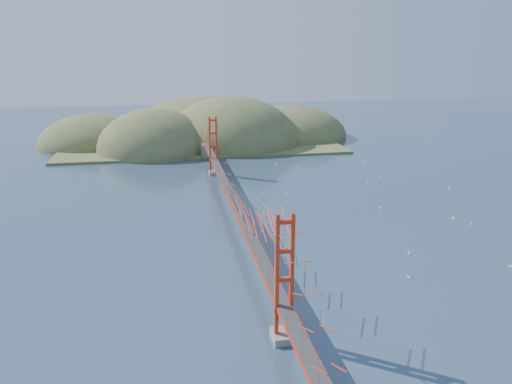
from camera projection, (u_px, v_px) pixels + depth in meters
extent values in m
plane|color=#324B65|center=(235.00, 225.00, 72.29)|extent=(320.00, 320.00, 0.00)
cube|color=gray|center=(283.00, 336.00, 43.88)|extent=(2.00, 2.40, 0.70)
cube|color=gray|center=(214.00, 173.00, 100.51)|extent=(2.00, 2.40, 0.70)
cube|color=red|center=(235.00, 203.00, 71.37)|extent=(1.40, 92.00, 0.16)
cube|color=red|center=(235.00, 204.00, 71.43)|extent=(1.33, 92.00, 0.24)
cube|color=#38383A|center=(235.00, 202.00, 71.34)|extent=(1.19, 92.00, 0.03)
cube|color=gray|center=(207.00, 151.00, 115.25)|extent=(2.20, 2.60, 3.30)
cube|color=olive|center=(201.00, 143.00, 132.63)|extent=(70.00, 40.00, 0.60)
ellipsoid|color=olive|center=(155.00, 151.00, 123.06)|extent=(28.00, 28.00, 21.00)
ellipsoid|color=olive|center=(232.00, 144.00, 132.21)|extent=(36.00, 36.00, 25.00)
ellipsoid|color=olive|center=(290.00, 137.00, 142.90)|extent=(32.00, 32.00, 18.00)
ellipsoid|color=olive|center=(94.00, 144.00, 131.59)|extent=(28.00, 28.00, 16.00)
ellipsoid|color=olive|center=(204.00, 135.00, 146.27)|extent=(44.00, 44.00, 22.00)
cube|color=white|center=(380.00, 208.00, 79.68)|extent=(0.29, 0.50, 0.09)
cylinder|color=white|center=(380.00, 206.00, 79.61)|extent=(0.01, 0.01, 0.52)
cube|color=white|center=(454.00, 218.00, 74.91)|extent=(0.23, 0.63, 0.11)
cylinder|color=white|center=(454.00, 216.00, 74.82)|extent=(0.02, 0.02, 0.67)
cube|color=white|center=(381.00, 176.00, 98.97)|extent=(0.20, 0.61, 0.11)
cylinder|color=white|center=(381.00, 175.00, 98.88)|extent=(0.02, 0.02, 0.67)
cube|color=white|center=(276.00, 165.00, 108.02)|extent=(0.61, 0.29, 0.11)
cylinder|color=white|center=(277.00, 164.00, 107.93)|extent=(0.02, 0.02, 0.64)
cube|color=white|center=(409.00, 277.00, 55.71)|extent=(0.35, 0.52, 0.09)
cylinder|color=white|center=(409.00, 275.00, 55.63)|extent=(0.01, 0.01, 0.54)
cube|color=white|center=(449.00, 189.00, 90.33)|extent=(0.57, 0.58, 0.11)
cylinder|color=white|center=(449.00, 187.00, 90.24)|extent=(0.02, 0.02, 0.67)
cube|color=white|center=(511.00, 266.00, 58.42)|extent=(0.48, 0.59, 0.11)
cylinder|color=white|center=(512.00, 264.00, 58.33)|extent=(0.02, 0.02, 0.63)
cube|color=white|center=(409.00, 254.00, 61.97)|extent=(0.49, 0.50, 0.10)
cylinder|color=white|center=(409.00, 252.00, 61.89)|extent=(0.02, 0.02, 0.58)
cube|color=white|center=(296.00, 169.00, 105.12)|extent=(0.53, 0.51, 0.10)
cylinder|color=white|center=(297.00, 167.00, 105.04)|extent=(0.02, 0.02, 0.60)
cube|color=white|center=(365.00, 163.00, 109.97)|extent=(0.64, 0.35, 0.11)
cylinder|color=white|center=(365.00, 162.00, 109.88)|extent=(0.02, 0.02, 0.66)
cube|color=white|center=(471.00, 225.00, 72.16)|extent=(0.52, 0.32, 0.09)
cylinder|color=white|center=(472.00, 223.00, 72.08)|extent=(0.01, 0.01, 0.54)
cube|color=white|center=(367.00, 182.00, 94.55)|extent=(0.51, 0.41, 0.09)
cylinder|color=white|center=(367.00, 181.00, 94.47)|extent=(0.01, 0.01, 0.55)
cube|color=white|center=(315.00, 161.00, 112.48)|extent=(0.58, 0.24, 0.10)
cylinder|color=white|center=(315.00, 159.00, 112.40)|extent=(0.02, 0.02, 0.61)
cube|color=white|center=(418.00, 174.00, 100.60)|extent=(0.45, 0.52, 0.10)
cylinder|color=white|center=(418.00, 173.00, 100.52)|extent=(0.02, 0.02, 0.57)
cube|color=white|center=(287.00, 193.00, 87.47)|extent=(0.45, 0.43, 0.09)
cylinder|color=white|center=(287.00, 192.00, 87.40)|extent=(0.01, 0.01, 0.51)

